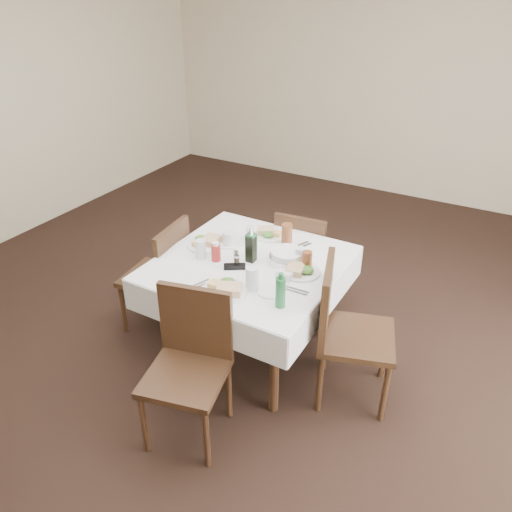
% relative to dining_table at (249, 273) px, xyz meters
% --- Properties ---
extents(ground_plane, '(7.00, 7.00, 0.00)m').
position_rel_dining_table_xyz_m(ground_plane, '(-0.10, 0.03, -0.67)').
color(ground_plane, black).
extents(room_shell, '(6.04, 7.04, 2.80)m').
position_rel_dining_table_xyz_m(room_shell, '(-0.10, 0.03, 1.04)').
color(room_shell, beige).
rests_on(room_shell, ground).
extents(dining_table, '(1.20, 1.20, 0.76)m').
position_rel_dining_table_xyz_m(dining_table, '(0.00, 0.00, 0.00)').
color(dining_table, '#311A0F').
rests_on(dining_table, ground).
extents(chair_north, '(0.44, 0.44, 0.86)m').
position_rel_dining_table_xyz_m(chair_north, '(0.08, 0.70, -0.18)').
color(chair_north, '#311A0F').
rests_on(chair_north, ground).
extents(chair_south, '(0.53, 0.53, 0.93)m').
position_rel_dining_table_xyz_m(chair_south, '(0.04, -0.75, -0.14)').
color(chair_south, '#311A0F').
rests_on(chair_south, ground).
extents(chair_east, '(0.57, 0.57, 0.97)m').
position_rel_dining_table_xyz_m(chair_east, '(0.71, -0.08, -0.12)').
color(chair_east, '#311A0F').
rests_on(chair_east, ground).
extents(chair_west, '(0.47, 0.47, 0.90)m').
position_rel_dining_table_xyz_m(chair_west, '(-0.71, -0.07, -0.16)').
color(chair_west, '#311A0F').
rests_on(chair_west, ground).
extents(meal_north, '(0.23, 0.23, 0.05)m').
position_rel_dining_table_xyz_m(meal_north, '(-0.06, 0.39, 0.11)').
color(meal_north, white).
rests_on(meal_north, dining_table).
extents(meal_south, '(0.28, 0.28, 0.06)m').
position_rel_dining_table_xyz_m(meal_south, '(0.06, -0.38, 0.11)').
color(meal_south, white).
rests_on(meal_south, dining_table).
extents(meal_east, '(0.26, 0.26, 0.06)m').
position_rel_dining_table_xyz_m(meal_east, '(0.36, 0.04, 0.11)').
color(meal_east, white).
rests_on(meal_east, dining_table).
extents(meal_west, '(0.26, 0.26, 0.06)m').
position_rel_dining_table_xyz_m(meal_west, '(-0.39, 0.05, 0.11)').
color(meal_west, white).
rests_on(meal_west, dining_table).
extents(side_plate_a, '(0.14, 0.14, 0.01)m').
position_rel_dining_table_xyz_m(side_plate_a, '(-0.20, 0.21, 0.10)').
color(side_plate_a, white).
rests_on(side_plate_a, dining_table).
extents(side_plate_b, '(0.15, 0.15, 0.01)m').
position_rel_dining_table_xyz_m(side_plate_b, '(0.30, -0.26, 0.10)').
color(side_plate_b, white).
rests_on(side_plate_b, dining_table).
extents(water_n, '(0.06, 0.06, 0.11)m').
position_rel_dining_table_xyz_m(water_n, '(-0.15, 0.27, 0.15)').
color(water_n, silver).
rests_on(water_n, dining_table).
extents(water_s, '(0.08, 0.08, 0.15)m').
position_rel_dining_table_xyz_m(water_s, '(0.18, -0.27, 0.16)').
color(water_s, silver).
rests_on(water_s, dining_table).
extents(water_e, '(0.06, 0.06, 0.12)m').
position_rel_dining_table_xyz_m(water_e, '(0.31, 0.14, 0.15)').
color(water_e, silver).
rests_on(water_e, dining_table).
extents(water_w, '(0.07, 0.07, 0.13)m').
position_rel_dining_table_xyz_m(water_w, '(-0.31, -0.11, 0.16)').
color(water_w, silver).
rests_on(water_w, dining_table).
extents(iced_tea_a, '(0.08, 0.08, 0.16)m').
position_rel_dining_table_xyz_m(iced_tea_a, '(0.11, 0.34, 0.17)').
color(iced_tea_a, brown).
rests_on(iced_tea_a, dining_table).
extents(iced_tea_b, '(0.06, 0.06, 0.13)m').
position_rel_dining_table_xyz_m(iced_tea_b, '(0.38, 0.10, 0.16)').
color(iced_tea_b, brown).
rests_on(iced_tea_b, dining_table).
extents(bread_basket, '(0.24, 0.24, 0.08)m').
position_rel_dining_table_xyz_m(bread_basket, '(0.22, 0.13, 0.13)').
color(bread_basket, silver).
rests_on(bread_basket, dining_table).
extents(oil_cruet_dark, '(0.06, 0.06, 0.23)m').
position_rel_dining_table_xyz_m(oil_cruet_dark, '(0.01, 0.01, 0.19)').
color(oil_cruet_dark, black).
rests_on(oil_cruet_dark, dining_table).
extents(oil_cruet_green, '(0.06, 0.06, 0.25)m').
position_rel_dining_table_xyz_m(oil_cruet_green, '(0.00, 0.02, 0.20)').
color(oil_cruet_green, '#226835').
rests_on(oil_cruet_green, dining_table).
extents(ketchup_bottle, '(0.06, 0.06, 0.14)m').
position_rel_dining_table_xyz_m(ketchup_bottle, '(-0.20, -0.09, 0.15)').
color(ketchup_bottle, '#A3221D').
rests_on(ketchup_bottle, dining_table).
extents(salt_shaker, '(0.03, 0.03, 0.07)m').
position_rel_dining_table_xyz_m(salt_shaker, '(-0.08, -0.03, 0.13)').
color(salt_shaker, white).
rests_on(salt_shaker, dining_table).
extents(pepper_shaker, '(0.03, 0.03, 0.08)m').
position_rel_dining_table_xyz_m(pepper_shaker, '(-0.04, -0.09, 0.13)').
color(pepper_shaker, '#3A2E1F').
rests_on(pepper_shaker, dining_table).
extents(coffee_mug, '(0.14, 0.14, 0.10)m').
position_rel_dining_table_xyz_m(coffee_mug, '(-0.24, 0.13, 0.14)').
color(coffee_mug, white).
rests_on(coffee_mug, dining_table).
extents(sunglasses, '(0.15, 0.11, 0.03)m').
position_rel_dining_table_xyz_m(sunglasses, '(-0.04, -0.12, 0.11)').
color(sunglasses, black).
rests_on(sunglasses, dining_table).
extents(green_bottle, '(0.06, 0.06, 0.22)m').
position_rel_dining_table_xyz_m(green_bottle, '(0.41, -0.36, 0.19)').
color(green_bottle, '#226835').
rests_on(green_bottle, dining_table).
extents(sugar_caddy, '(0.11, 0.06, 0.05)m').
position_rel_dining_table_xyz_m(sugar_caddy, '(0.30, -0.08, 0.12)').
color(sugar_caddy, white).
rests_on(sugar_caddy, dining_table).
extents(cutlery_n, '(0.12, 0.21, 0.01)m').
position_rel_dining_table_xyz_m(cutlery_n, '(0.21, 0.34, 0.09)').
color(cutlery_n, silver).
rests_on(cutlery_n, dining_table).
extents(cutlery_s, '(0.10, 0.18, 0.01)m').
position_rel_dining_table_xyz_m(cutlery_s, '(-0.12, -0.41, 0.09)').
color(cutlery_s, silver).
rests_on(cutlery_s, dining_table).
extents(cutlery_e, '(0.19, 0.05, 0.01)m').
position_rel_dining_table_xyz_m(cutlery_e, '(0.41, -0.17, 0.09)').
color(cutlery_e, silver).
rests_on(cutlery_e, dining_table).
extents(cutlery_w, '(0.18, 0.05, 0.01)m').
position_rel_dining_table_xyz_m(cutlery_w, '(-0.38, 0.16, 0.09)').
color(cutlery_w, silver).
rests_on(cutlery_w, dining_table).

